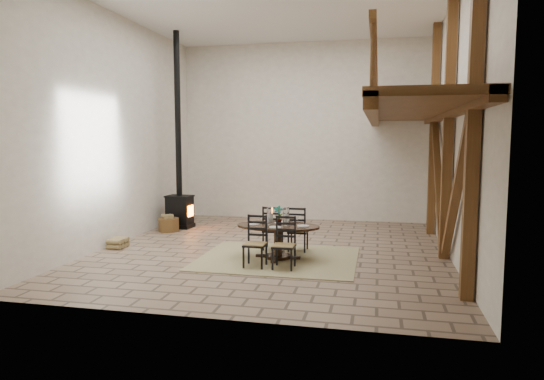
% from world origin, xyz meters
% --- Properties ---
extents(ground, '(8.00, 8.00, 0.00)m').
position_xyz_m(ground, '(0.00, 0.00, 0.00)').
color(ground, '#907660').
rests_on(ground, ground).
extents(room_shell, '(7.02, 8.02, 5.01)m').
position_xyz_m(room_shell, '(1.19, 0.00, 3.01)').
color(room_shell, silver).
rests_on(room_shell, ground).
extents(rug, '(3.00, 2.50, 0.02)m').
position_xyz_m(rug, '(0.25, -0.76, 0.01)').
color(rug, tan).
rests_on(rug, ground).
extents(dining_table, '(1.62, 1.79, 1.03)m').
position_xyz_m(dining_table, '(0.25, -0.76, 0.39)').
color(dining_table, black).
rests_on(dining_table, ground).
extents(wood_stove, '(0.69, 0.55, 5.00)m').
position_xyz_m(wood_stove, '(-2.92, 1.95, 1.13)').
color(wood_stove, black).
rests_on(wood_stove, ground).
extents(log_basket, '(0.51, 0.51, 0.42)m').
position_xyz_m(log_basket, '(-2.99, 1.41, 0.18)').
color(log_basket, brown).
rests_on(log_basket, ground).
extents(log_stack, '(0.32, 0.44, 0.21)m').
position_xyz_m(log_stack, '(-3.25, -0.57, 0.11)').
color(log_stack, '#9B8756').
rests_on(log_stack, ground).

